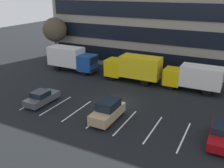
% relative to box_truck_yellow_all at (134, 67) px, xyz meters
% --- Properties ---
extents(ground_plane, '(120.00, 120.00, 0.00)m').
position_rel_box_truck_yellow_all_xyz_m(ground_plane, '(1.06, -7.53, -2.05)').
color(ground_plane, black).
extents(lot_markings, '(16.94, 5.40, 0.01)m').
position_rel_box_truck_yellow_all_xyz_m(lot_markings, '(1.06, -11.17, -2.05)').
color(lot_markings, silver).
rests_on(lot_markings, ground_plane).
extents(box_truck_yellow_all, '(7.85, 2.60, 3.64)m').
position_rel_box_truck_yellow_all_xyz_m(box_truck_yellow_all, '(0.00, 0.00, 0.00)').
color(box_truck_yellow_all, yellow).
rests_on(box_truck_yellow_all, ground_plane).
extents(box_truck_yellow, '(7.12, 2.36, 3.30)m').
position_rel_box_truck_yellow_all_xyz_m(box_truck_yellow, '(7.98, 0.16, -0.19)').
color(box_truck_yellow, yellow).
rests_on(box_truck_yellow, ground_plane).
extents(box_truck_blue, '(7.93, 2.62, 3.67)m').
position_rel_box_truck_yellow_all_xyz_m(box_truck_blue, '(-10.42, 0.13, 0.02)').
color(box_truck_blue, '#194799').
rests_on(box_truck_blue, ground_plane).
extents(sedan_charcoal, '(1.79, 4.27, 1.53)m').
position_rel_box_truck_yellow_all_xyz_m(sedan_charcoal, '(-6.27, -11.45, -1.33)').
color(sedan_charcoal, '#474C51').
rests_on(sedan_charcoal, ground_plane).
extents(suv_tan, '(1.88, 4.44, 2.01)m').
position_rel_box_truck_yellow_all_xyz_m(suv_tan, '(2.07, -11.43, -1.08)').
color(suv_tan, tan).
rests_on(suv_tan, ground_plane).
extents(sedan_maroon, '(1.87, 4.48, 1.60)m').
position_rel_box_truck_yellow_all_xyz_m(sedan_maroon, '(12.41, -10.66, -1.29)').
color(sedan_maroon, maroon).
rests_on(sedan_maroon, ground_plane).
extents(bare_tree, '(4.06, 4.06, 7.61)m').
position_rel_box_truck_yellow_all_xyz_m(bare_tree, '(-15.94, 3.40, 3.52)').
color(bare_tree, '#473323').
rests_on(bare_tree, ground_plane).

